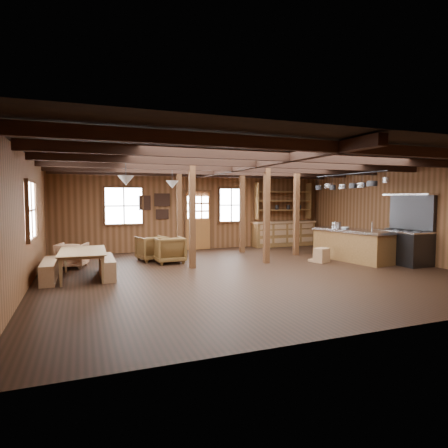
{
  "coord_description": "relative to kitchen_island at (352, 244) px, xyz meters",
  "views": [
    {
      "loc": [
        -3.92,
        -8.52,
        1.87
      ],
      "look_at": [
        -0.19,
        1.28,
        1.14
      ],
      "focal_mm": 30.0,
      "sensor_mm": 36.0,
      "label": 1
    }
  ],
  "objects": [
    {
      "name": "pot_rack",
      "position": [
        -0.35,
        -0.2,
        1.77
      ],
      "size": [
        0.38,
        3.0,
        0.46
      ],
      "color": "#2B2B2D",
      "rests_on": "ceiling"
    },
    {
      "name": "bowl",
      "position": [
        -0.16,
        0.13,
        0.49
      ],
      "size": [
        0.31,
        0.31,
        0.06
      ],
      "primitive_type": "imported",
      "rotation": [
        0.0,
        0.0,
        0.4
      ],
      "color": "silver",
      "rests_on": "kitchen_island"
    },
    {
      "name": "armchair_a",
      "position": [
        -5.6,
        2.13,
        -0.11
      ],
      "size": [
        0.95,
        0.97,
        0.74
      ],
      "primitive_type": "imported",
      "rotation": [
        0.0,
        0.0,
        3.37
      ],
      "color": "brown",
      "rests_on": "floor"
    },
    {
      "name": "window_back_left",
      "position": [
        -6.2,
        3.96,
        1.12
      ],
      "size": [
        1.32,
        0.06,
        1.32
      ],
      "color": "white",
      "rests_on": "wall_back"
    },
    {
      "name": "back_counter",
      "position": [
        -0.2,
        3.71,
        0.12
      ],
      "size": [
        2.55,
        0.6,
        2.45
      ],
      "color": "brown",
      "rests_on": "floor"
    },
    {
      "name": "room",
      "position": [
        -3.6,
        -0.5,
        0.92
      ],
      "size": [
        10.04,
        9.04,
        2.84
      ],
      "color": "black",
      "rests_on": "ground"
    },
    {
      "name": "armchair_c",
      "position": [
        -7.8,
        1.73,
        -0.14
      ],
      "size": [
        0.9,
        0.91,
        0.67
      ],
      "primitive_type": "imported",
      "rotation": [
        0.0,
        0.0,
        2.85
      ],
      "color": "#996745",
      "rests_on": "floor"
    },
    {
      "name": "step_stool",
      "position": [
        -1.05,
        0.03,
        -0.27
      ],
      "size": [
        0.56,
        0.48,
        0.42
      ],
      "primitive_type": "cube",
      "rotation": [
        0.0,
        0.0,
        0.38
      ],
      "color": "#966744",
      "rests_on": "floor"
    },
    {
      "name": "window_left",
      "position": [
        -8.56,
        0.0,
        1.12
      ],
      "size": [
        0.14,
        1.24,
        1.32
      ],
      "color": "white",
      "rests_on": "wall_back"
    },
    {
      "name": "counter_pot",
      "position": [
        -0.04,
        0.68,
        0.55
      ],
      "size": [
        0.3,
        0.3,
        0.18
      ],
      "primitive_type": "cylinder",
      "color": "silver",
      "rests_on": "kitchen_island"
    },
    {
      "name": "pendant_lamps",
      "position": [
        -5.85,
        0.5,
        1.77
      ],
      "size": [
        1.86,
        2.36,
        0.66
      ],
      "color": "#2B2B2D",
      "rests_on": "ceiling"
    },
    {
      "name": "ceiling_joists",
      "position": [
        -3.6,
        -0.32,
        2.2
      ],
      "size": [
        9.8,
        8.82,
        0.18
      ],
      "color": "black",
      "rests_on": "ceiling"
    },
    {
      "name": "back_door",
      "position": [
        -3.6,
        3.95,
        0.4
      ],
      "size": [
        1.02,
        0.08,
        2.15
      ],
      "color": "brown",
      "rests_on": "floor"
    },
    {
      "name": "kitchen_island",
      "position": [
        0.0,
        0.0,
        0.0
      ],
      "size": [
        1.27,
        2.61,
        1.2
      ],
      "rotation": [
        0.0,
        0.0,
        0.16
      ],
      "color": "brown",
      "rests_on": "floor"
    },
    {
      "name": "timber_posts",
      "position": [
        -3.08,
        1.58,
        0.92
      ],
      "size": [
        3.95,
        2.35,
        2.8
      ],
      "color": "#402512",
      "rests_on": "floor"
    },
    {
      "name": "notice_boards",
      "position": [
        -5.1,
        3.96,
        1.16
      ],
      "size": [
        1.08,
        0.03,
        0.9
      ],
      "color": "silver",
      "rests_on": "wall_back"
    },
    {
      "name": "window_back_right",
      "position": [
        -2.3,
        3.96,
        1.12
      ],
      "size": [
        1.02,
        0.06,
        1.32
      ],
      "color": "white",
      "rests_on": "wall_back"
    },
    {
      "name": "bench_wall",
      "position": [
        -8.25,
        0.25,
        -0.26
      ],
      "size": [
        0.3,
        1.62,
        0.44
      ],
      "primitive_type": "cube",
      "color": "#966744",
      "rests_on": "floor"
    },
    {
      "name": "dining_table",
      "position": [
        -7.5,
        0.25,
        -0.16
      ],
      "size": [
        1.06,
        1.85,
        0.64
      ],
      "primitive_type": "imported",
      "rotation": [
        0.0,
        0.0,
        1.55
      ],
      "color": "olive",
      "rests_on": "floor"
    },
    {
      "name": "armchair_b",
      "position": [
        -5.2,
        1.51,
        -0.1
      ],
      "size": [
        0.84,
        0.87,
        0.76
      ],
      "primitive_type": "imported",
      "rotation": [
        0.0,
        0.0,
        3.19
      ],
      "color": "brown",
      "rests_on": "floor"
    },
    {
      "name": "bench_aisle",
      "position": [
        -7.0,
        0.25,
        -0.25
      ],
      "size": [
        0.31,
        1.67,
        0.46
      ],
      "primitive_type": "cube",
      "color": "#966744",
      "rests_on": "floor"
    },
    {
      "name": "commercial_range",
      "position": [
        1.05,
        -0.93,
        0.16
      ],
      "size": [
        0.83,
        1.61,
        1.99
      ],
      "color": "#2B2B2D",
      "rests_on": "floor"
    }
  ]
}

